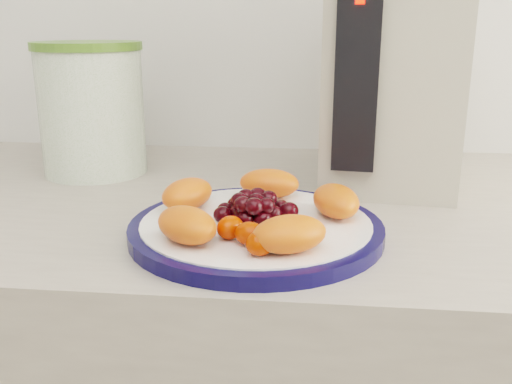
# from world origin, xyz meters

# --- Properties ---
(plate_rim) EXTENTS (0.28, 0.28, 0.01)m
(plate_rim) POSITION_xyz_m (-0.05, 1.05, 0.91)
(plate_rim) COLOR #0C0C3D
(plate_rim) RESTS_ON counter
(plate_face) EXTENTS (0.25, 0.25, 0.02)m
(plate_face) POSITION_xyz_m (-0.05, 1.05, 0.91)
(plate_face) COLOR white
(plate_face) RESTS_ON counter
(canister) EXTENTS (0.18, 0.18, 0.18)m
(canister) POSITION_xyz_m (-0.32, 1.30, 0.99)
(canister) COLOR #316811
(canister) RESTS_ON counter
(canister_lid) EXTENTS (0.18, 0.18, 0.01)m
(canister_lid) POSITION_xyz_m (-0.32, 1.30, 1.09)
(canister_lid) COLOR #537B2D
(canister_lid) RESTS_ON canister
(appliance_body) EXTENTS (0.20, 0.26, 0.31)m
(appliance_body) POSITION_xyz_m (0.12, 1.30, 1.05)
(appliance_body) COLOR #B9B29E
(appliance_body) RESTS_ON counter
(appliance_panel) EXTENTS (0.05, 0.02, 0.23)m
(appliance_panel) POSITION_xyz_m (0.06, 1.18, 1.06)
(appliance_panel) COLOR black
(appliance_panel) RESTS_ON appliance_body
(appliance_led) EXTENTS (0.01, 0.01, 0.01)m
(appliance_led) POSITION_xyz_m (0.06, 1.17, 1.15)
(appliance_led) COLOR #FF0C05
(appliance_led) RESTS_ON appliance_panel
(fruit_plate) EXTENTS (0.24, 0.24, 0.04)m
(fruit_plate) POSITION_xyz_m (-0.05, 1.05, 0.93)
(fruit_plate) COLOR #F94919
(fruit_plate) RESTS_ON plate_face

